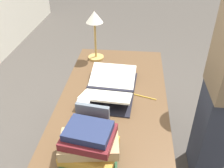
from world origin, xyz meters
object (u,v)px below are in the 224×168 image
Objects in this scene: coffee_mug at (84,108)px; pencil at (144,97)px; open_book at (110,88)px; person_reader at (224,88)px; reading_lamp at (95,24)px; book_standing_upright at (93,123)px; book_stack_tall at (89,145)px.

coffee_mug reaches higher than pencil.
person_reader reaches higher than open_book.
reading_lamp is 0.74m from pencil.
reading_lamp reaches higher than coffee_mug.
open_book is 2.40× the size of book_standing_upright.
book_stack_tall is at bearing -170.29° from book_standing_upright.
book_standing_upright is at bearing -171.79° from reading_lamp.
book_stack_tall is 1.80× the size of pencil.
person_reader reaches higher than book_standing_upright.
reading_lamp reaches higher than book_stack_tall.
reading_lamp reaches higher than book_standing_upright.
pencil is 0.10× the size of person_reader.
book_stack_tall reaches higher than open_book.
person_reader reaches higher than reading_lamp.
book_stack_tall is 0.19× the size of person_reader.
open_book is 1.34× the size of reading_lamp.
coffee_mug is at bearing -176.44° from reading_lamp.
book_stack_tall is (-0.60, 0.03, 0.07)m from open_book.
person_reader is (0.60, -0.80, -0.02)m from book_stack_tall.
reading_lamp is 1.09m from person_reader.
pencil is 0.53m from person_reader.
book_standing_upright reaches higher than book_stack_tall.
person_reader reaches higher than coffee_mug.
person_reader is at bearing -85.13° from pencil.
open_book reaches higher than pencil.
open_book is at bearing 3.16° from book_standing_upright.
person_reader is (-0.00, -0.77, 0.05)m from open_book.
book_stack_tall is 0.73× the size of reading_lamp.
book_stack_tall is 1.31× the size of book_standing_upright.
person_reader is (-0.49, -0.94, -0.23)m from reading_lamp.
open_book is 0.59m from reading_lamp.
reading_lamp is at bearing 37.83° from pencil.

